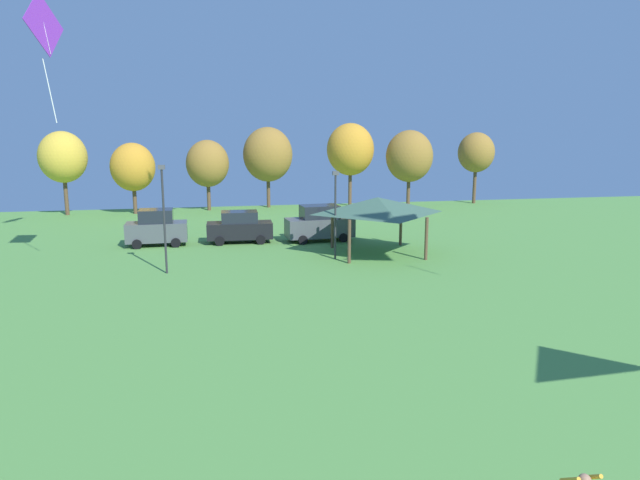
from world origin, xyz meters
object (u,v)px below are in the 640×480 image
(parked_car_leftmost, at_px, (157,228))
(treeline_tree_3, at_px, (268,155))
(kite_flying_0, at_px, (44,28))
(park_pavilion, at_px, (377,205))
(parked_car_second_from_left, at_px, (240,227))
(treeline_tree_5, at_px, (409,156))
(treeline_tree_1, at_px, (133,167))
(light_post_1, at_px, (164,213))
(treeline_tree_4, at_px, (350,150))
(treeline_tree_0, at_px, (63,157))
(treeline_tree_6, at_px, (476,153))
(treeline_tree_2, at_px, (208,164))
(parked_car_third_from_left, at_px, (320,224))
(light_post_0, at_px, (335,209))

(parked_car_leftmost, xyz_separation_m, treeline_tree_3, (9.55, 18.11, 4.11))
(kite_flying_0, relative_size, park_pavilion, 1.01)
(kite_flying_0, height_order, treeline_tree_3, kite_flying_0)
(parked_car_second_from_left, relative_size, treeline_tree_5, 0.59)
(park_pavilion, xyz_separation_m, treeline_tree_5, (9.75, 21.24, 2.05))
(treeline_tree_1, xyz_separation_m, treeline_tree_5, (26.94, -0.13, 0.78))
(parked_car_second_from_left, distance_m, treeline_tree_1, 18.63)
(park_pavilion, xyz_separation_m, light_post_1, (-12.80, -2.72, 0.28))
(kite_flying_0, relative_size, treeline_tree_3, 0.78)
(parked_car_leftmost, height_order, treeline_tree_4, treeline_tree_4)
(parked_car_second_from_left, distance_m, park_pavilion, 10.08)
(treeline_tree_0, distance_m, treeline_tree_6, 40.95)
(park_pavilion, distance_m, light_post_1, 13.09)
(kite_flying_0, xyz_separation_m, light_post_1, (5.13, 0.30, -9.26))
(treeline_tree_2, bearing_deg, parked_car_third_from_left, -66.69)
(treeline_tree_3, bearing_deg, parked_car_third_from_left, -85.01)
(parked_car_third_from_left, bearing_deg, park_pavilion, -64.98)
(kite_flying_0, height_order, treeline_tree_0, kite_flying_0)
(treeline_tree_4, relative_size, treeline_tree_6, 1.12)
(treeline_tree_4, bearing_deg, treeline_tree_2, -177.09)
(treeline_tree_0, xyz_separation_m, treeline_tree_3, (18.90, 1.72, 0.02))
(treeline_tree_2, bearing_deg, treeline_tree_0, -176.87)
(treeline_tree_6, bearing_deg, treeline_tree_4, 177.14)
(light_post_1, relative_size, treeline_tree_0, 0.77)
(park_pavilion, xyz_separation_m, treeline_tree_1, (-17.19, 21.37, 1.28))
(light_post_1, xyz_separation_m, treeline_tree_2, (2.45, 25.16, 1.19))
(light_post_0, xyz_separation_m, treeline_tree_4, (7.01, 24.17, 2.72))
(treeline_tree_5, bearing_deg, parked_car_leftmost, -146.14)
(light_post_1, relative_size, treeline_tree_3, 0.73)
(parked_car_leftmost, relative_size, treeline_tree_0, 0.53)
(parked_car_third_from_left, relative_size, treeline_tree_2, 0.71)
(treeline_tree_0, relative_size, treeline_tree_6, 1.02)
(treeline_tree_0, distance_m, treeline_tree_5, 33.04)
(treeline_tree_1, bearing_deg, treeline_tree_4, 4.86)
(parked_car_third_from_left, height_order, treeline_tree_3, treeline_tree_3)
(parked_car_third_from_left, relative_size, treeline_tree_5, 0.63)
(kite_flying_0, bearing_deg, light_post_1, 3.39)
(parked_car_leftmost, bearing_deg, parked_car_second_from_left, -1.55)
(treeline_tree_6, bearing_deg, light_post_0, -131.24)
(treeline_tree_2, relative_size, treeline_tree_5, 0.88)
(treeline_tree_6, bearing_deg, treeline_tree_3, 177.50)
(treeline_tree_6, bearing_deg, treeline_tree_1, -178.14)
(light_post_1, bearing_deg, parked_car_third_from_left, 36.85)
(kite_flying_0, height_order, treeline_tree_6, kite_flying_0)
(parked_car_second_from_left, relative_size, treeline_tree_4, 0.54)
(treeline_tree_6, bearing_deg, park_pavilion, -128.13)
(light_post_0, relative_size, treeline_tree_5, 0.69)
(light_post_0, distance_m, treeline_tree_0, 30.59)
(kite_flying_0, distance_m, light_post_0, 17.90)
(parked_car_third_from_left, height_order, light_post_1, light_post_1)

